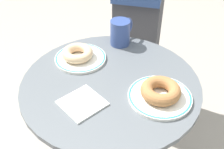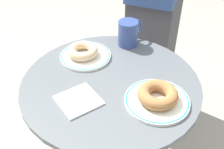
{
  "view_description": "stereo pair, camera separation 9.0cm",
  "coord_description": "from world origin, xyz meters",
  "px_view_note": "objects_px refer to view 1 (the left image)",
  "views": [
    {
      "loc": [
        0.47,
        -0.53,
        1.34
      ],
      "look_at": [
        0.01,
        0.0,
        0.78
      ],
      "focal_mm": 43.6,
      "sensor_mm": 36.0,
      "label": 1
    },
    {
      "loc": [
        0.53,
        -0.47,
        1.34
      ],
      "look_at": [
        0.01,
        0.0,
        0.78
      ],
      "focal_mm": 43.6,
      "sensor_mm": 36.0,
      "label": 2
    }
  ],
  "objects_px": {
    "donut_glazed": "(78,53)",
    "paper_napkin": "(82,103)",
    "donut_cinnamon": "(161,91)",
    "coffee_mug": "(121,32)",
    "plate_left": "(81,58)",
    "cafe_table": "(111,128)",
    "plate_right": "(160,96)"
  },
  "relations": [
    {
      "from": "donut_glazed",
      "to": "plate_right",
      "type": "bearing_deg",
      "value": 3.66
    },
    {
      "from": "plate_right",
      "to": "donut_glazed",
      "type": "height_order",
      "value": "donut_glazed"
    },
    {
      "from": "plate_left",
      "to": "paper_napkin",
      "type": "xyz_separation_m",
      "value": [
        0.18,
        -0.16,
        -0.0
      ]
    },
    {
      "from": "cafe_table",
      "to": "plate_left",
      "type": "bearing_deg",
      "value": 171.9
    },
    {
      "from": "cafe_table",
      "to": "donut_glazed",
      "type": "xyz_separation_m",
      "value": [
        -0.18,
        0.02,
        0.27
      ]
    },
    {
      "from": "donut_glazed",
      "to": "paper_napkin",
      "type": "height_order",
      "value": "donut_glazed"
    },
    {
      "from": "plate_left",
      "to": "paper_napkin",
      "type": "relative_size",
      "value": 1.58
    },
    {
      "from": "donut_cinnamon",
      "to": "donut_glazed",
      "type": "bearing_deg",
      "value": -176.34
    },
    {
      "from": "donut_cinnamon",
      "to": "paper_napkin",
      "type": "relative_size",
      "value": 1.04
    },
    {
      "from": "plate_right",
      "to": "donut_cinnamon",
      "type": "distance_m",
      "value": 0.02
    },
    {
      "from": "plate_left",
      "to": "donut_glazed",
      "type": "bearing_deg",
      "value": -133.15
    },
    {
      "from": "cafe_table",
      "to": "plate_right",
      "type": "bearing_deg",
      "value": 13.11
    },
    {
      "from": "plate_right",
      "to": "donut_cinnamon",
      "type": "height_order",
      "value": "donut_cinnamon"
    },
    {
      "from": "paper_napkin",
      "to": "coffee_mug",
      "type": "xyz_separation_m",
      "value": [
        -0.14,
        0.35,
        0.05
      ]
    },
    {
      "from": "donut_glazed",
      "to": "donut_cinnamon",
      "type": "relative_size",
      "value": 0.92
    },
    {
      "from": "donut_cinnamon",
      "to": "paper_napkin",
      "type": "height_order",
      "value": "donut_cinnamon"
    },
    {
      "from": "plate_left",
      "to": "coffee_mug",
      "type": "height_order",
      "value": "coffee_mug"
    },
    {
      "from": "plate_right",
      "to": "donut_glazed",
      "type": "relative_size",
      "value": 1.73
    },
    {
      "from": "plate_right",
      "to": "coffee_mug",
      "type": "xyz_separation_m",
      "value": [
        -0.3,
        0.17,
        0.05
      ]
    },
    {
      "from": "donut_glazed",
      "to": "paper_napkin",
      "type": "relative_size",
      "value": 0.96
    },
    {
      "from": "cafe_table",
      "to": "donut_glazed",
      "type": "distance_m",
      "value": 0.32
    },
    {
      "from": "plate_left",
      "to": "donut_cinnamon",
      "type": "bearing_deg",
      "value": 2.59
    },
    {
      "from": "cafe_table",
      "to": "donut_glazed",
      "type": "relative_size",
      "value": 6.41
    },
    {
      "from": "plate_right",
      "to": "coffee_mug",
      "type": "distance_m",
      "value": 0.35
    },
    {
      "from": "cafe_table",
      "to": "donut_glazed",
      "type": "bearing_deg",
      "value": 174.36
    },
    {
      "from": "donut_cinnamon",
      "to": "coffee_mug",
      "type": "height_order",
      "value": "coffee_mug"
    },
    {
      "from": "plate_left",
      "to": "paper_napkin",
      "type": "distance_m",
      "value": 0.24
    },
    {
      "from": "donut_cinnamon",
      "to": "coffee_mug",
      "type": "xyz_separation_m",
      "value": [
        -0.3,
        0.17,
        0.02
      ]
    },
    {
      "from": "coffee_mug",
      "to": "paper_napkin",
      "type": "bearing_deg",
      "value": -68.84
    },
    {
      "from": "paper_napkin",
      "to": "cafe_table",
      "type": "bearing_deg",
      "value": 92.19
    },
    {
      "from": "cafe_table",
      "to": "coffee_mug",
      "type": "xyz_separation_m",
      "value": [
        -0.13,
        0.21,
        0.29
      ]
    },
    {
      "from": "plate_left",
      "to": "paper_napkin",
      "type": "bearing_deg",
      "value": -42.74
    }
  ]
}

